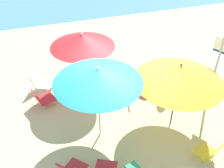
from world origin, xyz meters
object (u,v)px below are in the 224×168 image
umbrella_red (82,40)px  beach_chair_e (42,98)px  beach_chair_c (41,81)px  swim_ring (146,93)px  umbrella_teal (98,76)px  person_b (169,81)px  warning_sign (217,63)px  umbrella_yellow (180,74)px  beach_chair_f (209,152)px  beach_chair_b (129,85)px

umbrella_red → beach_chair_e: (-1.35, -0.34, -1.47)m
beach_chair_c → beach_chair_e: beach_chair_c is taller
swim_ring → umbrella_teal: bearing=-147.0°
person_b → warning_sign: bearing=-87.1°
umbrella_teal → beach_chair_c: umbrella_teal is taller
beach_chair_c → umbrella_yellow: bearing=-12.7°
beach_chair_c → warning_sign: bearing=1.6°
warning_sign → umbrella_teal: bearing=156.5°
umbrella_yellow → beach_chair_c: size_ratio=2.87×
beach_chair_c → beach_chair_f: bearing=-22.5°
beach_chair_e → person_b: bearing=-30.7°
beach_chair_c → person_b: 3.94m
umbrella_teal → beach_chair_b: 2.34m
beach_chair_b → swim_ring: beach_chair_b is taller
beach_chair_c → swim_ring: size_ratio=1.45×
umbrella_red → swim_ring: (1.71, -0.77, -1.68)m
umbrella_red → beach_chair_c: bearing=160.4°
umbrella_red → beach_chair_b: umbrella_red is taller
beach_chair_b → beach_chair_e: 2.56m
beach_chair_e → beach_chair_f: bearing=-63.7°
umbrella_teal → beach_chair_f: size_ratio=3.27×
umbrella_red → beach_chair_e: bearing=-166.1°
warning_sign → swim_ring: 2.25m
beach_chair_f → warning_sign: warning_sign is taller
beach_chair_b → beach_chair_f: beach_chair_b is taller
warning_sign → beach_chair_c: bearing=127.2°
beach_chair_b → swim_ring: 0.62m
umbrella_teal → beach_chair_c: bearing=117.6°
umbrella_teal → beach_chair_f: 3.08m
swim_ring → beach_chair_f: bearing=-81.7°
beach_chair_f → person_b: (0.26, 2.53, 0.19)m
umbrella_teal → beach_chair_c: size_ratio=2.79×
beach_chair_b → swim_ring: (0.52, -0.14, -0.31)m
umbrella_red → umbrella_yellow: bearing=-48.8°
warning_sign → person_b: bearing=113.6°
beach_chair_b → swim_ring: size_ratio=1.33×
umbrella_yellow → umbrella_red: size_ratio=1.09×
umbrella_teal → beach_chair_f: umbrella_teal is taller
umbrella_yellow → beach_chair_f: 1.92m
umbrella_red → beach_chair_f: bearing=-58.8°
swim_ring → umbrella_yellow: bearing=-83.8°
person_b → umbrella_teal: bearing=153.7°
umbrella_teal → person_b: umbrella_teal is taller
beach_chair_f → swim_ring: bearing=-18.3°
person_b → swim_ring: (-0.65, 0.16, -0.43)m
umbrella_yellow → warning_sign: 1.52m
beach_chair_b → person_b: (1.17, -0.30, 0.12)m
umbrella_yellow → umbrella_red: umbrella_red is taller
umbrella_yellow → person_b: bearing=67.2°
umbrella_yellow → beach_chair_b: 2.07m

